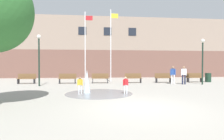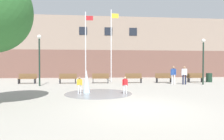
# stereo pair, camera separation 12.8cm
# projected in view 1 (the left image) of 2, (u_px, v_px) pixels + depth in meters

# --- Properties ---
(ground_plane) EXTENTS (100.00, 100.00, 0.00)m
(ground_plane) POSITION_uv_depth(u_px,v_px,m) (140.00, 107.00, 6.76)
(ground_plane) COLOR #9E998E
(library_building) EXTENTS (36.00, 6.05, 8.61)m
(library_building) POSITION_uv_depth(u_px,v_px,m) (106.00, 49.00, 27.42)
(library_building) COLOR brown
(library_building) RESTS_ON ground
(splash_fountain) EXTENTS (3.91, 3.91, 1.38)m
(splash_fountain) POSITION_uv_depth(u_px,v_px,m) (91.00, 85.00, 10.34)
(splash_fountain) COLOR gray
(splash_fountain) RESTS_ON ground
(park_bench_far_left) EXTENTS (1.60, 0.44, 0.91)m
(park_bench_far_left) POSITION_uv_depth(u_px,v_px,m) (27.00, 78.00, 15.87)
(park_bench_far_left) COLOR #28282D
(park_bench_far_left) RESTS_ON ground
(park_bench_left_of_flagpoles) EXTENTS (1.60, 0.44, 0.91)m
(park_bench_left_of_flagpoles) POSITION_uv_depth(u_px,v_px,m) (67.00, 78.00, 16.05)
(park_bench_left_of_flagpoles) COLOR #28282D
(park_bench_left_of_flagpoles) RESTS_ON ground
(park_bench_under_left_flagpole) EXTENTS (1.60, 0.44, 0.91)m
(park_bench_under_left_flagpole) POSITION_uv_depth(u_px,v_px,m) (100.00, 78.00, 16.42)
(park_bench_under_left_flagpole) COLOR #28282D
(park_bench_under_left_flagpole) RESTS_ON ground
(park_bench_center) EXTENTS (1.60, 0.44, 0.91)m
(park_bench_center) POSITION_uv_depth(u_px,v_px,m) (133.00, 78.00, 16.62)
(park_bench_center) COLOR #28282D
(park_bench_center) RESTS_ON ground
(park_bench_near_trashcan) EXTENTS (1.60, 0.44, 0.91)m
(park_bench_near_trashcan) POSITION_uv_depth(u_px,v_px,m) (163.00, 78.00, 16.91)
(park_bench_near_trashcan) COLOR #28282D
(park_bench_near_trashcan) RESTS_ON ground
(park_bench_far_right) EXTENTS (1.60, 0.44, 0.91)m
(park_bench_far_right) POSITION_uv_depth(u_px,v_px,m) (194.00, 77.00, 17.34)
(park_bench_far_right) COLOR #28282D
(park_bench_far_right) RESTS_ON ground
(child_in_fountain) EXTENTS (0.31, 0.22, 0.99)m
(child_in_fountain) POSITION_uv_depth(u_px,v_px,m) (80.00, 84.00, 9.92)
(child_in_fountain) COLOR silver
(child_in_fountain) RESTS_ON ground
(adult_watching) EXTENTS (0.50, 0.38, 1.59)m
(adult_watching) POSITION_uv_depth(u_px,v_px,m) (173.00, 74.00, 15.43)
(adult_watching) COLOR silver
(adult_watching) RESTS_ON ground
(child_with_pink_shirt) EXTENTS (0.31, 0.19, 0.99)m
(child_with_pink_shirt) POSITION_uv_depth(u_px,v_px,m) (126.00, 84.00, 9.93)
(child_with_pink_shirt) COLOR silver
(child_with_pink_shirt) RESTS_ON ground
(adult_in_red) EXTENTS (0.50, 0.26, 1.59)m
(adult_in_red) POSITION_uv_depth(u_px,v_px,m) (184.00, 74.00, 15.24)
(adult_in_red) COLOR #1E233D
(adult_in_red) RESTS_ON ground
(flagpole_left) EXTENTS (0.80, 0.10, 7.04)m
(flagpole_left) POSITION_uv_depth(u_px,v_px,m) (85.00, 45.00, 17.47)
(flagpole_left) COLOR silver
(flagpole_left) RESTS_ON ground
(flagpole_right) EXTENTS (0.80, 0.10, 7.33)m
(flagpole_right) POSITION_uv_depth(u_px,v_px,m) (111.00, 43.00, 17.71)
(flagpole_right) COLOR silver
(flagpole_right) RESTS_ON ground
(lamp_post_left_lane) EXTENTS (0.32, 0.32, 4.10)m
(lamp_post_left_lane) POSITION_uv_depth(u_px,v_px,m) (39.00, 53.00, 13.90)
(lamp_post_left_lane) COLOR #192D23
(lamp_post_left_lane) RESTS_ON ground
(lamp_post_right_lane) EXTENTS (0.32, 0.32, 3.96)m
(lamp_post_right_lane) POSITION_uv_depth(u_px,v_px,m) (203.00, 55.00, 15.13)
(lamp_post_right_lane) COLOR #192D23
(lamp_post_right_lane) RESTS_ON ground
(trash_can) EXTENTS (0.56, 0.56, 0.90)m
(trash_can) POSITION_uv_depth(u_px,v_px,m) (208.00, 78.00, 17.58)
(trash_can) COLOR #193323
(trash_can) RESTS_ON ground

